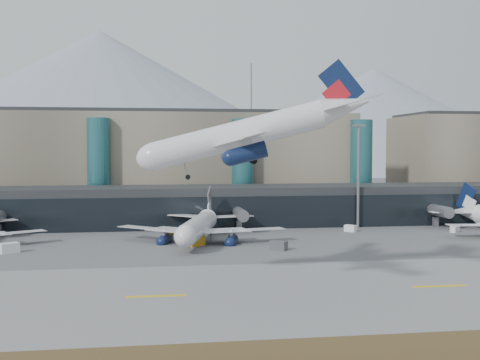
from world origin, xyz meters
The scene contains 17 objects.
ground centered at (0.00, 0.00, 0.00)m, with size 900.00×900.00×0.00m, color #515154.
runway_strip centered at (0.00, -15.00, 0.02)m, with size 400.00×40.00×0.04m, color slate.
dirt_verge centered at (0.00, -40.00, 0.00)m, with size 400.00×14.00×0.03m, color #47351E.
runway_markings centered at (0.00, -15.00, 0.05)m, with size 128.00×1.00×0.02m.
concourse centered at (-0.02, 57.73, 4.97)m, with size 170.00×27.00×10.00m.
terminal_main centered at (-25.00, 90.00, 15.44)m, with size 130.00×30.00×31.00m.
teal_towers centered at (-14.99, 74.01, 14.01)m, with size 116.40×19.40×46.00m.
mountain_ridge centered at (15.97, 380.00, 45.74)m, with size 910.00×400.00×110.00m.
lightmast_mid centered at (30.00, 48.00, 14.42)m, with size 3.00×1.20×25.60m.
hero_jet centered at (-5.48, -13.01, 23.04)m, with size 34.00×34.25×11.09m.
jet_parked_mid centered at (-10.33, 32.49, 4.62)m, with size 36.76×37.99×12.20m.
veh_a centered at (-47.16, 22.41, 0.96)m, with size 3.41×1.92×1.92m, color silver.
veh_b centered at (-16.54, 36.43, 0.67)m, with size 2.31×1.42×1.33m, color #C08516.
veh_c centered at (3.69, 18.49, 0.88)m, with size 3.18×1.68×1.77m, color #46474B.
veh_d centered at (49.71, 36.67, 0.71)m, with size 2.49×1.33×1.42m, color silver.
veh_g centered at (25.85, 41.29, 0.79)m, with size 2.70×1.58×1.58m, color silver.
veh_h centered at (-11.83, 25.87, 0.98)m, with size 3.54×1.86×1.96m, color #C08516.
Camera 1 is at (-20.32, -94.66, 19.63)m, focal length 45.00 mm.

